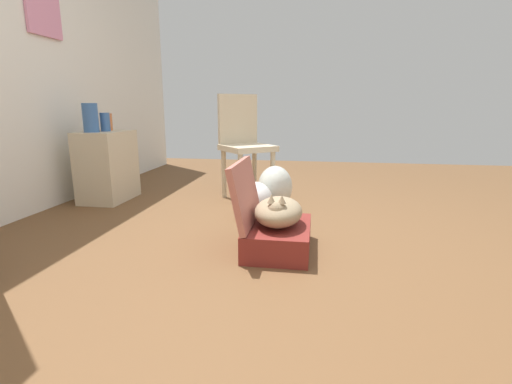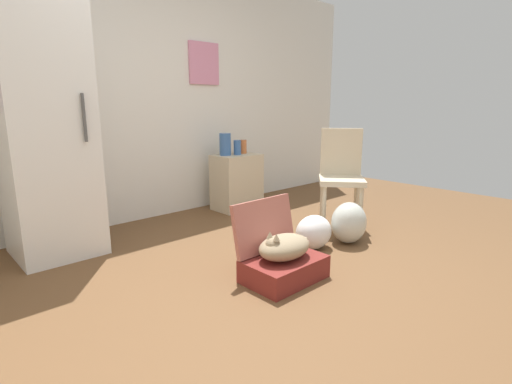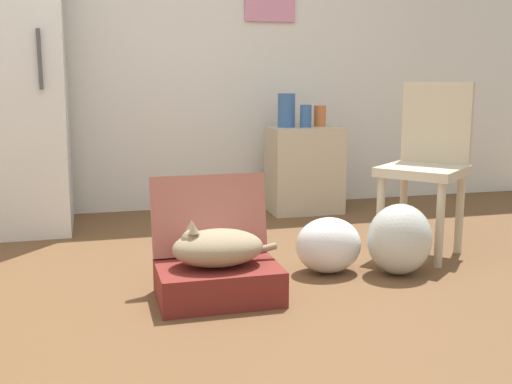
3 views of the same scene
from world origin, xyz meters
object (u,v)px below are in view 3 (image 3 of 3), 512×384
Objects in this scene: cat at (217,247)px; side_table at (304,170)px; plastic_bag_white at (328,245)px; refrigerator at (14,77)px; vase_tall at (286,110)px; vase_round at (306,116)px; chair at (427,161)px; vase_short at (320,116)px; plastic_bag_clear at (400,239)px; suitcase_base at (218,282)px.

side_table is (1.00, 1.67, 0.07)m from cat.
cat reaches higher than plastic_bag_white.
refrigerator is 8.11× the size of vase_tall.
side_table is (1.96, 0.05, -0.67)m from refrigerator.
vase_round reaches higher than plastic_bag_white.
refrigerator is 12.19× the size of vase_round.
plastic_bag_white is 2.10× the size of vase_round.
chair reaches higher than vase_tall.
chair is (0.30, -1.20, -0.18)m from vase_round.
refrigerator is 2.58m from chair.
refrigerator is 1.98m from vase_round.
vase_tall is 1.57× the size of vase_short.
vase_short is (0.26, 0.00, -0.04)m from vase_tall.
vase_tall is at bearing 157.59° from vase_round.
chair is (0.67, 0.21, 0.38)m from plastic_bag_white.
vase_short is (0.13, 0.04, 0.39)m from side_table.
plastic_bag_white is 0.36m from plastic_bag_clear.
plastic_bag_clear is 2.33× the size of vase_short.
plastic_bag_clear is 1.68m from vase_short.
vase_short is at bearing 56.71° from suitcase_base.
refrigerator is 12.77× the size of vase_short.
vase_short is at bearing 147.78° from chair.
suitcase_base is 1.95m from side_table.
vase_short reaches higher than side_table.
suitcase_base is 3.33× the size of vase_round.
vase_tall reaches higher than cat.
plastic_bag_white is 0.54× the size of side_table.
refrigerator is 2.12m from vase_short.
side_table is 4.06× the size of vase_short.
vase_tall is (0.86, 1.71, 0.67)m from suitcase_base.
cat is (-0.01, 0.00, 0.16)m from suitcase_base.
suitcase_base is 2.22× the size of vase_tall.
vase_short is at bearing 84.06° from plastic_bag_clear.
suitcase_base is 0.97m from plastic_bag_clear.
plastic_bag_white is 1.48m from side_table.
vase_tall is 0.25× the size of chair.
chair is at bearing -27.22° from refrigerator.
refrigerator reaches higher than plastic_bag_clear.
suitcase_base is 1.59× the size of plastic_bag_white.
vase_short is at bearing 16.93° from side_table.
cat reaches higher than plastic_bag_clear.
refrigerator is 3.14× the size of side_table.
cat is 1.43× the size of plastic_bag_white.
cat is at bearing -116.94° from vase_tall.
vase_tall is at bearing 93.49° from plastic_bag_clear.
vase_round is (0.37, 1.41, 0.57)m from plastic_bag_white.
side_table is at bearing -16.04° from vase_tall.
plastic_bag_white is (0.62, 0.24, 0.06)m from suitcase_base.
vase_round is at bearing 88.72° from plastic_bag_clear.
side_table is at bearing 153.97° from chair.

